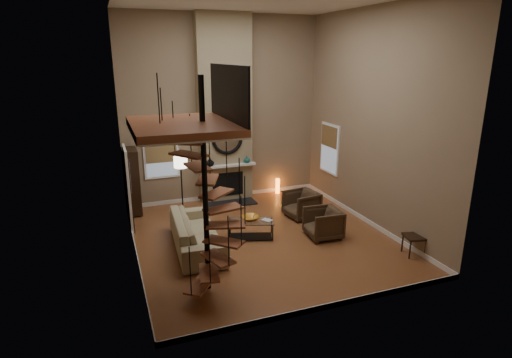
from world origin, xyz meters
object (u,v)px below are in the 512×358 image
object	(u,v)px
side_chair	(419,233)
armchair_far	(326,223)
coffee_table	(251,227)
armchair_near	(304,204)
accent_lamp	(278,186)
sofa	(196,232)
hutch	(132,181)
floor_lamp	(181,167)

from	to	relation	value
side_chair	armchair_far	bearing A→B (deg)	132.36
coffee_table	armchair_near	bearing A→B (deg)	24.37
armchair_far	accent_lamp	world-z (taller)	armchair_far
sofa	armchair_near	distance (m)	3.37
accent_lamp	armchair_far	bearing A→B (deg)	-93.39
hutch	side_chair	xyz separation A→B (m)	(5.77, -4.90, -0.42)
floor_lamp	accent_lamp	distance (m)	3.57
armchair_near	side_chair	size ratio (longest dim) A/B	0.88
coffee_table	accent_lamp	bearing A→B (deg)	56.18
armchair_far	accent_lamp	xyz separation A→B (m)	(0.21, 3.51, -0.10)
hutch	sofa	size ratio (longest dim) A/B	0.72
armchair_far	floor_lamp	world-z (taller)	floor_lamp
hutch	armchair_near	distance (m)	4.84
coffee_table	sofa	bearing A→B (deg)	-176.80
armchair_near	hutch	bearing A→B (deg)	-121.76
hutch	sofa	bearing A→B (deg)	-67.49
armchair_near	accent_lamp	distance (m)	2.11
armchair_far	side_chair	xyz separation A→B (m)	(1.45, -1.59, 0.17)
accent_lamp	coffee_table	bearing A→B (deg)	-123.82
floor_lamp	side_chair	xyz separation A→B (m)	(4.50, -4.21, -0.89)
sofa	coffee_table	xyz separation A→B (m)	(1.39, 0.08, -0.11)
sofa	side_chair	bearing A→B (deg)	-110.82
armchair_near	side_chair	bearing A→B (deg)	15.87
coffee_table	side_chair	size ratio (longest dim) A/B	1.29
armchair_far	floor_lamp	size ratio (longest dim) A/B	0.48
sofa	coffee_table	size ratio (longest dim) A/B	2.07
sofa	floor_lamp	world-z (taller)	floor_lamp
hutch	accent_lamp	bearing A→B (deg)	2.56
accent_lamp	side_chair	size ratio (longest dim) A/B	0.50
sofa	accent_lamp	world-z (taller)	sofa
floor_lamp	hutch	bearing A→B (deg)	151.54
hutch	armchair_far	bearing A→B (deg)	-37.48
sofa	floor_lamp	size ratio (longest dim) A/B	1.50
armchair_far	floor_lamp	xyz separation A→B (m)	(-3.05, 2.63, 1.06)
armchair_near	accent_lamp	size ratio (longest dim) A/B	1.75
armchair_near	floor_lamp	xyz separation A→B (m)	(-3.14, 1.21, 1.06)
armchair_near	floor_lamp	world-z (taller)	floor_lamp
hutch	armchair_far	size ratio (longest dim) A/B	2.22
armchair_far	coffee_table	bearing A→B (deg)	-104.06
hutch	coffee_table	xyz separation A→B (m)	(2.56, -2.74, -0.67)
hutch	accent_lamp	world-z (taller)	hutch
coffee_table	accent_lamp	world-z (taller)	accent_lamp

